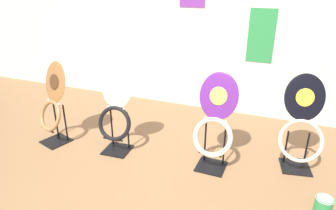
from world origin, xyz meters
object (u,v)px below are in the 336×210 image
at_px(toilet_seat_display_woodgrain, 53,104).
at_px(paint_can, 324,204).
at_px(toilet_seat_display_white_plain, 115,115).
at_px(toilet_seat_display_purple_note, 214,126).
at_px(toilet_seat_display_jazz_black, 302,127).

relative_size(toilet_seat_display_woodgrain, paint_can, 6.47).
bearing_deg(paint_can, toilet_seat_display_white_plain, 173.90).
xyz_separation_m(toilet_seat_display_purple_note, paint_can, (0.99, -0.31, -0.37)).
bearing_deg(paint_can, toilet_seat_display_woodgrain, 177.18).
bearing_deg(toilet_seat_display_white_plain, paint_can, -6.10).
height_order(toilet_seat_display_jazz_black, toilet_seat_display_woodgrain, toilet_seat_display_jazz_black).
height_order(toilet_seat_display_white_plain, paint_can, toilet_seat_display_white_plain).
xyz_separation_m(toilet_seat_display_white_plain, toilet_seat_display_purple_note, (1.04, 0.09, 0.02)).
height_order(toilet_seat_display_jazz_black, paint_can, toilet_seat_display_jazz_black).
xyz_separation_m(toilet_seat_display_jazz_black, toilet_seat_display_white_plain, (-1.81, -0.40, -0.02)).
bearing_deg(toilet_seat_display_purple_note, toilet_seat_display_jazz_black, 21.77).
height_order(toilet_seat_display_jazz_black, toilet_seat_display_purple_note, toilet_seat_display_purple_note).
xyz_separation_m(toilet_seat_display_woodgrain, paint_can, (2.78, -0.14, -0.39)).
relative_size(toilet_seat_display_purple_note, paint_can, 6.58).
bearing_deg(paint_can, toilet_seat_display_jazz_black, 109.11).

